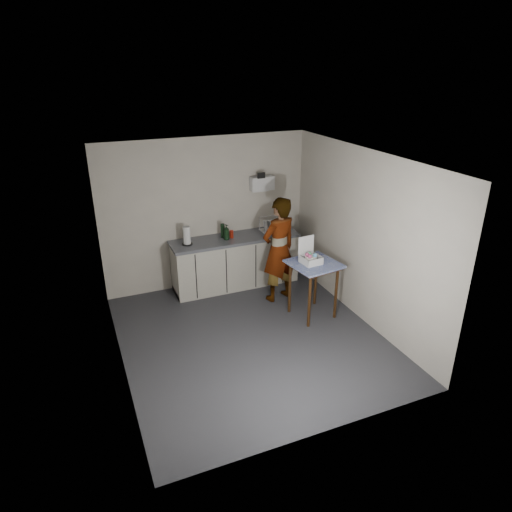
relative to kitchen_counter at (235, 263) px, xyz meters
name	(u,v)px	position (x,y,z in m)	size (l,w,h in m)	color
ground	(251,338)	(-0.40, -1.70, -0.43)	(4.00, 4.00, 0.00)	#2C2D32
wall_back	(207,214)	(-0.40, 0.29, 0.87)	(3.60, 0.02, 2.60)	beige
wall_right	(362,237)	(1.39, -1.70, 0.87)	(0.02, 4.00, 2.60)	beige
wall_left	(113,279)	(-2.19, -1.70, 0.87)	(0.02, 4.00, 2.60)	beige
ceiling	(250,160)	(-0.40, -1.70, 2.17)	(3.60, 4.00, 0.01)	silver
kitchen_counter	(235,263)	(0.00, 0.00, 0.00)	(2.24, 0.62, 0.91)	black
wall_shelf	(262,183)	(0.60, 0.22, 1.32)	(0.42, 0.18, 0.37)	white
side_table	(314,270)	(0.74, -1.46, 0.36)	(0.78, 0.78, 0.90)	#3A230D
standing_man	(279,250)	(0.48, -0.75, 0.46)	(0.65, 0.42, 1.77)	#B2A593
soap_bottle	(226,232)	(-0.17, -0.04, 0.62)	(0.10, 0.10, 0.27)	black
soda_can	(231,234)	(-0.06, 0.00, 0.55)	(0.07, 0.07, 0.13)	red
dark_bottle	(223,231)	(-0.19, 0.08, 0.61)	(0.07, 0.07, 0.25)	black
paper_towel	(187,236)	(-0.84, 0.00, 0.63)	(0.17, 0.17, 0.31)	black
dish_rack	(270,228)	(0.68, 0.05, 0.54)	(0.36, 0.27, 0.25)	white
bakery_box	(310,257)	(0.69, -1.42, 0.56)	(0.30, 0.31, 0.39)	white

